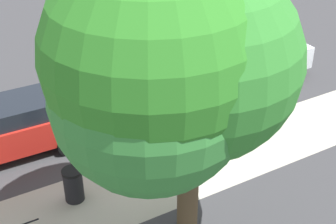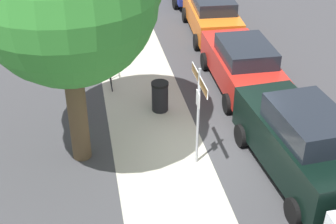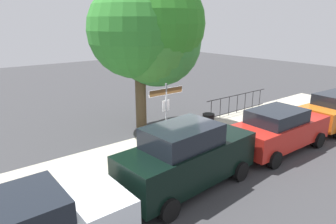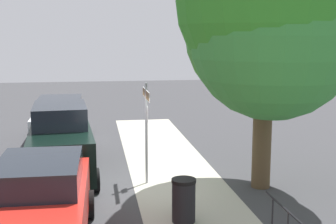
{
  "view_description": "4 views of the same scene",
  "coord_description": "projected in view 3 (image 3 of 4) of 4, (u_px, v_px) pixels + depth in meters",
  "views": [
    {
      "loc": [
        5.33,
        10.76,
        8.85
      ],
      "look_at": [
        -0.51,
        0.5,
        1.61
      ],
      "focal_mm": 51.43,
      "sensor_mm": 36.0,
      "label": 1
    },
    {
      "loc": [
        -10.26,
        3.11,
        8.03
      ],
      "look_at": [
        -0.78,
        1.29,
        2.03
      ],
      "focal_mm": 51.34,
      "sensor_mm": 36.0,
      "label": 2
    },
    {
      "loc": [
        -6.91,
        -8.24,
        5.0
      ],
      "look_at": [
        0.14,
        0.73,
        1.57
      ],
      "focal_mm": 32.2,
      "sensor_mm": 36.0,
      "label": 3
    },
    {
      "loc": [
        12.11,
        -0.98,
        4.08
      ],
      "look_at": [
        -1.05,
        1.14,
        1.86
      ],
      "focal_mm": 49.0,
      "sensor_mm": 36.0,
      "label": 4
    }
  ],
  "objects": [
    {
      "name": "car_black",
      "position": [
        187.0,
        157.0,
        9.19
      ],
      "size": [
        4.74,
        2.18,
        2.1
      ],
      "rotation": [
        0.0,
        0.0,
        0.07
      ],
      "color": "black",
      "rests_on": "ground_plane"
    },
    {
      "name": "ground_plane",
      "position": [
        177.0,
        155.0,
        11.73
      ],
      "size": [
        60.0,
        60.0,
        0.0
      ],
      "primitive_type": "plane",
      "color": "#38383A"
    },
    {
      "name": "street_sign",
      "position": [
        166.0,
        105.0,
        11.33
      ],
      "size": [
        1.55,
        0.07,
        2.82
      ],
      "color": "#9EA0A5",
      "rests_on": "ground_plane"
    },
    {
      "name": "trash_bin",
      "position": [
        208.0,
        124.0,
        13.82
      ],
      "size": [
        0.55,
        0.55,
        0.98
      ],
      "color": "black",
      "rests_on": "ground_plane"
    },
    {
      "name": "car_red",
      "position": [
        279.0,
        129.0,
        12.0
      ],
      "size": [
        4.55,
        2.06,
        1.73
      ],
      "rotation": [
        0.0,
        0.0,
        -0.02
      ],
      "color": "red",
      "rests_on": "ground_plane"
    },
    {
      "name": "shade_tree",
      "position": [
        150.0,
        33.0,
        13.55
      ],
      "size": [
        5.31,
        4.54,
        7.16
      ],
      "color": "brown",
      "rests_on": "ground_plane"
    },
    {
      "name": "sidewalk_strip",
      "position": [
        192.0,
        135.0,
        13.89
      ],
      "size": [
        24.0,
        2.6,
        0.0
      ],
      "primitive_type": "cube",
      "color": "#ADA897",
      "rests_on": "ground_plane"
    },
    {
      "name": "iron_fence",
      "position": [
        237.0,
        103.0,
        17.07
      ],
      "size": [
        4.93,
        0.04,
        1.07
      ],
      "color": "black",
      "rests_on": "ground_plane"
    }
  ]
}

